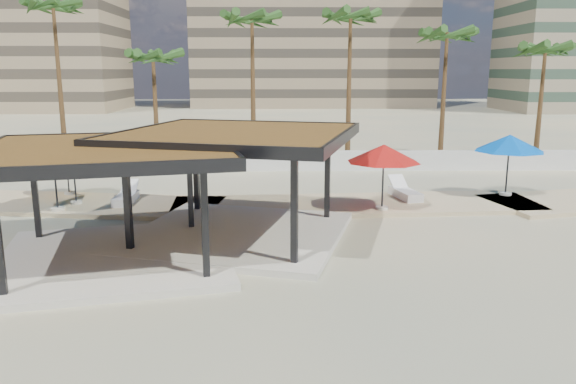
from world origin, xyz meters
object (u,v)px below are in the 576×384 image
pavilion_central (237,174)px  lounger_b (405,193)px  umbrella_c (384,154)px  pavilion_west (110,193)px  lounger_a (126,198)px  umbrella_a (72,155)px

pavilion_central → lounger_b: pavilion_central is taller
lounger_b → umbrella_c: bearing=134.1°
pavilion_central → umbrella_c: pavilion_central is taller
pavilion_west → lounger_a: pavilion_west is taller
pavilion_central → lounger_a: pavilion_central is taller
pavilion_west → umbrella_a: size_ratio=2.56×
umbrella_c → lounger_b: size_ratio=1.66×
umbrella_c → umbrella_a: bearing=174.8°
umbrella_a → lounger_a: 2.88m
umbrella_a → lounger_a: umbrella_a is taller
umbrella_a → lounger_b: 14.78m
umbrella_c → lounger_b: bearing=56.5°
umbrella_c → lounger_b: umbrella_c is taller
pavilion_west → umbrella_a: bearing=104.2°
umbrella_c → lounger_a: size_ratio=1.81×
umbrella_c → lounger_b: (1.44, 2.17, -2.14)m
pavilion_central → pavilion_west: (-3.73, -2.54, -0.10)m
pavilion_central → umbrella_a: bearing=163.8°
pavilion_west → lounger_b: size_ratio=3.59×
lounger_a → pavilion_west: bearing=-168.6°
umbrella_a → pavilion_central: bearing=-31.3°
umbrella_c → lounger_b: 3.37m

